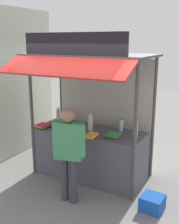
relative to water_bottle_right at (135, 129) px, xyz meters
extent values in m
plane|color=slate|center=(-0.87, -0.06, -1.07)|extent=(20.00, 20.00, 0.00)
cube|color=#4C4C56|center=(-0.87, -0.06, -0.60)|extent=(2.05, 0.79, 0.93)
cylinder|color=#4C4742|center=(-1.89, -0.46, 0.07)|extent=(0.06, 0.06, 2.28)
cylinder|color=#4C4742|center=(0.16, -0.46, 0.07)|extent=(0.06, 0.06, 2.28)
cylinder|color=#4C4742|center=(-1.89, 0.53, 0.07)|extent=(0.06, 0.06, 2.28)
cylinder|color=#4C4742|center=(0.16, 0.53, 0.07)|extent=(0.06, 0.06, 2.28)
cube|color=#B7B2A8|center=(-0.87, 0.53, 0.05)|extent=(2.01, 0.04, 2.23)
cube|color=#3F3F44|center=(-0.87, -0.07, 1.23)|extent=(2.25, 1.18, 0.04)
cube|color=red|center=(-0.87, -0.91, 1.10)|extent=(2.21, 0.51, 0.26)
cube|color=black|center=(-0.87, -0.61, 1.43)|extent=(1.84, 0.04, 0.35)
cylinder|color=#59544C|center=(-0.87, -0.56, 1.13)|extent=(1.95, 0.02, 0.02)
cylinder|color=silver|center=(0.00, 0.00, -0.01)|extent=(0.08, 0.08, 0.26)
cylinder|color=white|center=(0.00, 0.00, 0.14)|extent=(0.05, 0.05, 0.04)
cylinder|color=silver|center=(-0.34, 0.20, -0.03)|extent=(0.07, 0.07, 0.21)
cylinder|color=#198C33|center=(-0.34, 0.20, 0.08)|extent=(0.04, 0.04, 0.03)
cylinder|color=silver|center=(-0.86, -0.05, 0.00)|extent=(0.09, 0.09, 0.27)
cylinder|color=white|center=(-0.86, -0.05, 0.15)|extent=(0.06, 0.06, 0.04)
cylinder|color=silver|center=(-1.79, 0.24, -0.02)|extent=(0.07, 0.07, 0.23)
cylinder|color=white|center=(-1.79, 0.24, 0.11)|extent=(0.05, 0.05, 0.03)
cube|color=green|center=(-1.49, -0.12, -0.14)|extent=(0.20, 0.30, 0.01)
cube|color=purple|center=(-1.49, -0.12, -0.13)|extent=(0.20, 0.30, 0.01)
cube|color=yellow|center=(-1.49, -0.12, -0.12)|extent=(0.19, 0.29, 0.01)
cube|color=yellow|center=(-1.47, -0.12, -0.11)|extent=(0.19, 0.29, 0.01)
cube|color=orange|center=(-1.48, -0.12, -0.10)|extent=(0.21, 0.30, 0.01)
cube|color=purple|center=(-1.49, -0.11, -0.09)|extent=(0.21, 0.30, 0.01)
cube|color=orange|center=(-0.66, -0.37, -0.14)|extent=(0.17, 0.30, 0.01)
cube|color=red|center=(-0.66, -0.36, -0.13)|extent=(0.17, 0.30, 0.01)
cube|color=yellow|center=(-0.66, -0.37, -0.12)|extent=(0.19, 0.31, 0.01)
cube|color=white|center=(-0.66, -0.37, -0.11)|extent=(0.17, 0.30, 0.01)
cube|color=yellow|center=(-0.67, -0.36, -0.10)|extent=(0.17, 0.30, 0.01)
cube|color=black|center=(-0.34, -0.16, -0.13)|extent=(0.26, 0.27, 0.01)
cube|color=blue|center=(-0.34, -0.17, -0.12)|extent=(0.26, 0.27, 0.01)
cube|color=orange|center=(-0.33, -0.17, -0.11)|extent=(0.25, 0.26, 0.01)
cube|color=green|center=(-0.34, -0.16, -0.10)|extent=(0.24, 0.26, 0.01)
cube|color=green|center=(-0.34, -0.18, -0.09)|extent=(0.26, 0.27, 0.01)
cube|color=black|center=(-1.71, -0.36, -0.13)|extent=(0.21, 0.25, 0.01)
cube|color=black|center=(-1.73, -0.35, -0.12)|extent=(0.22, 0.26, 0.01)
cube|color=orange|center=(-1.71, -0.35, -0.11)|extent=(0.22, 0.25, 0.01)
cube|color=orange|center=(-1.73, -0.35, -0.10)|extent=(0.22, 0.26, 0.01)
cube|color=green|center=(-1.71, -0.35, -0.09)|extent=(0.20, 0.24, 0.01)
cube|color=purple|center=(-1.72, -0.37, -0.09)|extent=(0.22, 0.26, 0.01)
cube|color=red|center=(-1.73, -0.35, -0.08)|extent=(0.21, 0.25, 0.01)
cylinder|color=#332D23|center=(-0.90, -0.56, 1.05)|extent=(0.01, 0.01, 0.14)
cylinder|color=olive|center=(-0.90, -0.56, 0.96)|extent=(0.04, 0.04, 0.04)
ellipsoid|color=yellow|center=(-0.89, -0.56, 0.89)|extent=(0.04, 0.07, 0.13)
ellipsoid|color=yellow|center=(-0.89, -0.55, 0.89)|extent=(0.06, 0.07, 0.13)
ellipsoid|color=yellow|center=(-0.90, -0.54, 0.90)|extent=(0.08, 0.05, 0.13)
ellipsoid|color=yellow|center=(-0.91, -0.54, 0.90)|extent=(0.08, 0.06, 0.13)
ellipsoid|color=yellow|center=(-0.92, -0.55, 0.89)|extent=(0.06, 0.07, 0.13)
ellipsoid|color=yellow|center=(-0.92, -0.56, 0.89)|extent=(0.05, 0.06, 0.13)
ellipsoid|color=yellow|center=(-0.91, -0.58, 0.90)|extent=(0.08, 0.06, 0.13)
ellipsoid|color=yellow|center=(-0.90, -0.57, 0.89)|extent=(0.07, 0.05, 0.13)
ellipsoid|color=yellow|center=(-0.89, -0.57, 0.89)|extent=(0.07, 0.06, 0.13)
cylinder|color=#332D23|center=(-0.13, -0.56, 1.09)|extent=(0.01, 0.01, 0.07)
cylinder|color=olive|center=(-0.13, -0.56, 1.03)|extent=(0.04, 0.04, 0.04)
ellipsoid|color=yellow|center=(-0.10, -0.56, 0.95)|extent=(0.03, 0.09, 0.17)
ellipsoid|color=yellow|center=(-0.12, -0.54, 0.94)|extent=(0.07, 0.05, 0.17)
ellipsoid|color=yellow|center=(-0.14, -0.54, 0.94)|extent=(0.06, 0.06, 0.17)
ellipsoid|color=yellow|center=(-0.15, -0.57, 0.94)|extent=(0.07, 0.07, 0.17)
ellipsoid|color=yellow|center=(-0.13, -0.58, 0.94)|extent=(0.07, 0.04, 0.17)
cylinder|color=#383842|center=(-0.82, -0.98, -0.69)|extent=(0.12, 0.12, 0.75)
cylinder|color=#383842|center=(-0.65, -0.98, -0.69)|extent=(0.12, 0.12, 0.75)
cube|color=#3F8C59|center=(-0.74, -0.98, -0.02)|extent=(0.48, 0.29, 0.59)
cylinder|color=#3F8C59|center=(-0.99, -0.98, 0.02)|extent=(0.10, 0.10, 0.50)
cylinder|color=#3F8C59|center=(-0.49, -0.98, 0.02)|extent=(0.10, 0.10, 0.50)
sphere|color=#936B4C|center=(-0.74, -0.98, 0.39)|extent=(0.22, 0.22, 0.22)
cube|color=#194CB2|center=(0.52, -0.57, -0.95)|extent=(0.36, 0.36, 0.23)
cube|color=beige|center=(-2.94, 0.24, 0.55)|extent=(0.20, 2.40, 3.23)
camera|label=1|loc=(1.50, -4.37, 1.49)|focal=44.60mm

